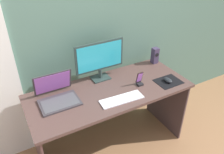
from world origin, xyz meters
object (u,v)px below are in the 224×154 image
(keyboard_external, at_px, (122,99))
(mouse, at_px, (168,80))
(laptop, at_px, (57,96))
(monitor, at_px, (100,59))
(speaker_right, at_px, (155,56))
(phone_in_dock, at_px, (140,80))

(keyboard_external, xyz_separation_m, mouse, (0.54, 0.03, 0.02))
(mouse, bearing_deg, keyboard_external, 179.44)
(laptop, distance_m, mouse, 1.07)
(monitor, bearing_deg, mouse, -34.56)
(speaker_right, height_order, mouse, speaker_right)
(laptop, relative_size, phone_in_dock, 2.44)
(keyboard_external, bearing_deg, laptop, 155.48)
(keyboard_external, relative_size, phone_in_dock, 2.84)
(speaker_right, distance_m, laptop, 1.18)
(monitor, distance_m, phone_in_dock, 0.43)
(speaker_right, bearing_deg, laptop, -172.78)
(laptop, xyz_separation_m, phone_in_dock, (0.77, -0.14, -0.00))
(keyboard_external, height_order, phone_in_dock, phone_in_dock)
(speaker_right, distance_m, keyboard_external, 0.80)
(laptop, height_order, phone_in_dock, laptop)
(speaker_right, xyz_separation_m, mouse, (-0.14, -0.39, -0.07))
(speaker_right, distance_m, phone_in_dock, 0.50)
(monitor, height_order, mouse, monitor)
(monitor, height_order, phone_in_dock, monitor)
(keyboard_external, distance_m, mouse, 0.55)
(keyboard_external, bearing_deg, mouse, 6.36)
(monitor, xyz_separation_m, laptop, (-0.49, -0.14, -0.17))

